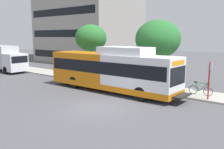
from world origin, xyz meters
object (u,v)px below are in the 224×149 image
Objects in this scene: bus_stop_sign_pole at (209,78)px; box_truck_background at (4,58)px; street_tree_mid_block at (91,38)px; street_tree_near_stop at (158,39)px; bicycle_parked at (200,89)px; transit_bus at (111,71)px.

box_truck_background is at bearing 93.63° from bus_stop_sign_pole.
bus_stop_sign_pole is at bearing -99.23° from street_tree_mid_block.
street_tree_near_stop is at bearing -78.84° from box_truck_background.
bicycle_parked is at bearing -95.65° from street_tree_mid_block.
transit_bus is 6.96× the size of bicycle_parked.
bus_stop_sign_pole is (1.76, -7.18, -0.05)m from transit_bus.
street_tree_near_stop is at bearing 72.75° from bicycle_parked.
transit_bus is at bearing -90.58° from box_truck_background.
transit_bus reaches higher than box_truck_background.
box_truck_background is at bearing 101.16° from street_tree_near_stop.
street_tree_near_stop is at bearing -88.95° from street_tree_mid_block.
bus_stop_sign_pole is 24.94m from box_truck_background.
street_tree_mid_block reaches higher than box_truck_background.
transit_bus is 2.13× the size of street_tree_near_stop.
box_truck_background is (-1.58, 24.89, 0.09)m from bus_stop_sign_pole.
box_truck_background is (-3.87, 19.62, -2.47)m from street_tree_near_stop.
transit_bus is at bearing 103.76° from bus_stop_sign_pole.
street_tree_mid_block is at bearing 80.77° from bus_stop_sign_pole.
street_tree_mid_block is (2.15, 13.21, 2.61)m from bus_stop_sign_pole.
box_truck_background reaches higher than bus_stop_sign_pole.
box_truck_background is (-2.50, 24.03, 1.18)m from bicycle_parked.
bus_stop_sign_pole is at bearing -76.24° from transit_bus.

